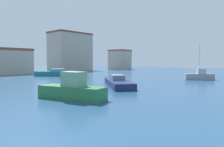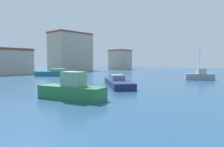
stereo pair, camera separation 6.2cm
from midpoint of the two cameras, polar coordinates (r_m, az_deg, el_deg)
water at (r=29.20m, az=-17.17°, el=-2.44°), size 160.00×160.00×0.00m
sailboat_grey_distant_east at (r=34.94m, az=23.22°, el=-0.58°), size 3.54×4.27×5.65m
motorboat_teal_distant_north at (r=41.83m, az=-15.69°, el=0.09°), size 6.26×7.16×1.49m
motorboat_navy_far_right at (r=24.03m, az=1.63°, el=-2.48°), size 7.31×8.02×1.29m
motorboat_green_mid_harbor at (r=16.01m, az=-11.27°, el=-4.51°), size 2.84×5.77×2.11m
waterfront_apartments at (r=53.71m, az=-27.80°, el=3.05°), size 9.17×10.14×5.86m
yacht_club at (r=66.71m, az=-11.60°, el=6.01°), size 12.56×7.90×12.03m
harbor_office at (r=76.07m, az=2.17°, el=3.93°), size 6.35×6.59×7.23m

